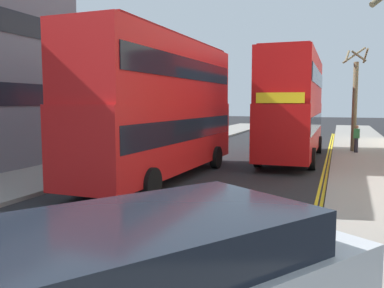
{
  "coord_description": "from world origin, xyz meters",
  "views": [
    {
      "loc": [
        4.82,
        -0.9,
        3.09
      ],
      "look_at": [
        0.5,
        11.0,
        1.8
      ],
      "focal_mm": 37.97,
      "sensor_mm": 36.0,
      "label": 1
    }
  ],
  "objects": [
    {
      "name": "keep_left_bollard",
      "position": [
        0.0,
        4.32,
        0.61
      ],
      "size": [
        0.36,
        0.28,
        1.11
      ],
      "color": "silver",
      "rests_on": "traffic_island"
    },
    {
      "name": "sidewalk_right",
      "position": [
        6.5,
        16.0,
        0.07
      ],
      "size": [
        4.0,
        80.0,
        0.14
      ],
      "primitive_type": "cube",
      "color": "gray",
      "rests_on": "ground"
    },
    {
      "name": "kerb_line_inner",
      "position": [
        4.24,
        14.0,
        0.0
      ],
      "size": [
        0.1,
        56.0,
        0.01
      ],
      "primitive_type": "cube",
      "color": "yellow",
      "rests_on": "ground"
    },
    {
      "name": "traffic_island",
      "position": [
        0.0,
        4.32,
        0.05
      ],
      "size": [
        1.1,
        2.2,
        0.1
      ],
      "primitive_type": "cube",
      "color": "gray",
      "rests_on": "ground"
    },
    {
      "name": "double_decker_bus_oncoming",
      "position": [
        2.46,
        21.71,
        3.03
      ],
      "size": [
        2.81,
        10.81,
        5.64
      ],
      "color": "#B20F0F",
      "rests_on": "ground"
    },
    {
      "name": "double_decker_bus_away",
      "position": [
        -1.92,
        14.03,
        3.03
      ],
      "size": [
        3.0,
        10.87,
        5.64
      ],
      "color": "red",
      "rests_on": "ground"
    },
    {
      "name": "sidewalk_left",
      "position": [
        -6.5,
        16.0,
        0.07
      ],
      "size": [
        4.0,
        80.0,
        0.14
      ],
      "primitive_type": "cube",
      "color": "gray",
      "rests_on": "ground"
    },
    {
      "name": "kerb_line_outer",
      "position": [
        4.4,
        14.0,
        0.0
      ],
      "size": [
        0.1,
        56.0,
        0.01
      ],
      "primitive_type": "cube",
      "color": "yellow",
      "rests_on": "ground"
    },
    {
      "name": "pedestrian_far",
      "position": [
        5.82,
        24.96,
        0.99
      ],
      "size": [
        0.34,
        0.22,
        1.62
      ],
      "color": "#2D2D38",
      "rests_on": "sidewalk_right"
    },
    {
      "name": "street_tree_near",
      "position": [
        5.67,
        25.82,
        3.25
      ],
      "size": [
        1.46,
        1.43,
        6.36
      ],
      "color": "#6B6047",
      "rests_on": "sidewalk_right"
    }
  ]
}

